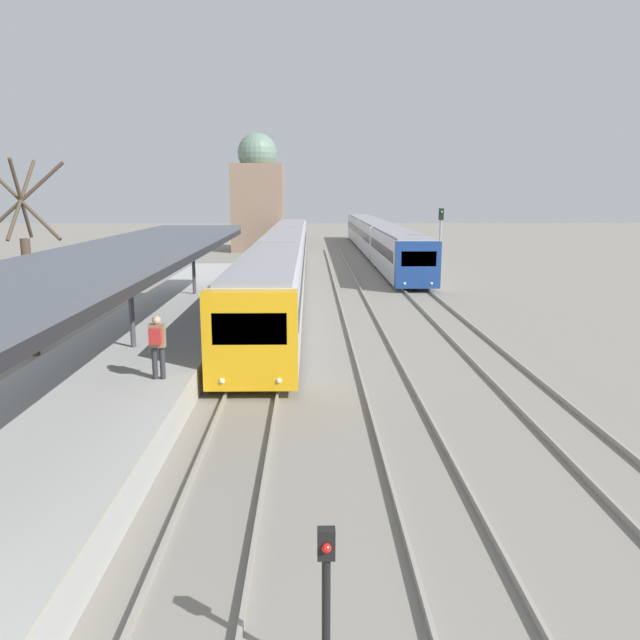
{
  "coord_description": "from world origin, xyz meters",
  "views": [
    {
      "loc": [
        1.62,
        -3.03,
        5.57
      ],
      "look_at": [
        1.95,
        16.29,
        1.65
      ],
      "focal_mm": 35.0,
      "sensor_mm": 36.0,
      "label": 1
    }
  ],
  "objects_px": {
    "train_near": "(284,256)",
    "signal_mast_far": "(440,237)",
    "train_far": "(377,237)",
    "signal_post_near": "(326,589)",
    "person_on_platform": "(157,342)"
  },
  "relations": [
    {
      "from": "train_far",
      "to": "signal_mast_far",
      "type": "distance_m",
      "value": 19.27
    },
    {
      "from": "person_on_platform",
      "to": "train_near",
      "type": "bearing_deg",
      "value": 84.51
    },
    {
      "from": "train_near",
      "to": "signal_mast_far",
      "type": "xyz_separation_m",
      "value": [
        9.63,
        -1.19,
        1.25
      ]
    },
    {
      "from": "person_on_platform",
      "to": "signal_mast_far",
      "type": "bearing_deg",
      "value": 62.23
    },
    {
      "from": "person_on_platform",
      "to": "train_far",
      "type": "distance_m",
      "value": 42.99
    },
    {
      "from": "signal_mast_far",
      "to": "person_on_platform",
      "type": "bearing_deg",
      "value": -117.77
    },
    {
      "from": "train_near",
      "to": "signal_post_near",
      "type": "height_order",
      "value": "train_near"
    },
    {
      "from": "signal_mast_far",
      "to": "signal_post_near",
      "type": "bearing_deg",
      "value": -103.78
    },
    {
      "from": "person_on_platform",
      "to": "train_near",
      "type": "xyz_separation_m",
      "value": [
        2.29,
        23.84,
        -0.11
      ]
    },
    {
      "from": "train_far",
      "to": "signal_post_near",
      "type": "relative_size",
      "value": 23.11
    },
    {
      "from": "person_on_platform",
      "to": "signal_mast_far",
      "type": "height_order",
      "value": "signal_mast_far"
    },
    {
      "from": "signal_post_near",
      "to": "signal_mast_far",
      "type": "distance_m",
      "value": 32.95
    },
    {
      "from": "train_far",
      "to": "signal_mast_far",
      "type": "xyz_separation_m",
      "value": [
        1.85,
        -19.14,
        1.29
      ]
    },
    {
      "from": "person_on_platform",
      "to": "signal_mast_far",
      "type": "xyz_separation_m",
      "value": [
        11.92,
        22.65,
        1.14
      ]
    },
    {
      "from": "signal_post_near",
      "to": "signal_mast_far",
      "type": "relative_size",
      "value": 0.41
    }
  ]
}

